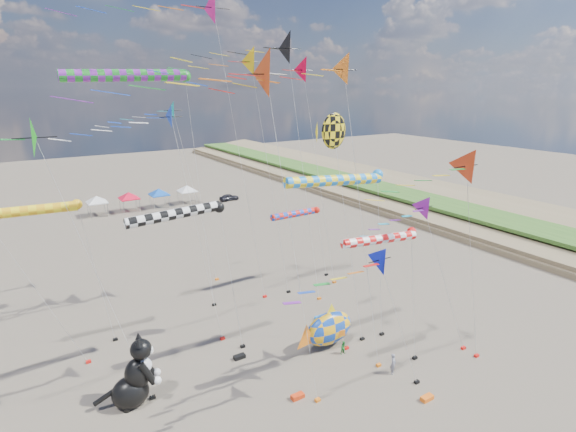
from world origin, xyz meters
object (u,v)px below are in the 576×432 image
(child_blue, at_px, (315,337))
(cat_inflatable, at_px, (132,370))
(parked_car, at_px, (229,197))
(child_green, at_px, (344,348))
(fish_inflatable, at_px, (329,328))
(person_adult, at_px, (393,364))

(child_blue, bearing_deg, cat_inflatable, 133.29)
(cat_inflatable, relative_size, parked_car, 1.38)
(child_green, xyz_separation_m, child_blue, (-1.00, 2.47, 0.01))
(fish_inflatable, relative_size, child_green, 5.10)
(parked_car, bearing_deg, fish_inflatable, 160.87)
(person_adult, distance_m, parked_car, 54.55)
(fish_inflatable, height_order, child_blue, fish_inflatable)
(person_adult, xyz_separation_m, child_blue, (-2.45, 6.30, -0.23))
(fish_inflatable, distance_m, parked_car, 49.96)
(cat_inflatable, height_order, child_green, cat_inflatable)
(child_blue, distance_m, parked_car, 49.09)
(cat_inflatable, bearing_deg, fish_inflatable, 8.14)
(child_green, relative_size, parked_car, 0.31)
(person_adult, distance_m, child_blue, 6.76)
(person_adult, distance_m, child_green, 4.10)
(fish_inflatable, bearing_deg, person_adult, -70.14)
(cat_inflatable, height_order, fish_inflatable, cat_inflatable)
(child_green, bearing_deg, cat_inflatable, 172.46)
(fish_inflatable, bearing_deg, cat_inflatable, 174.08)
(child_blue, height_order, parked_car, parked_car)
(child_blue, bearing_deg, person_adult, -113.58)
(person_adult, bearing_deg, child_blue, 68.69)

